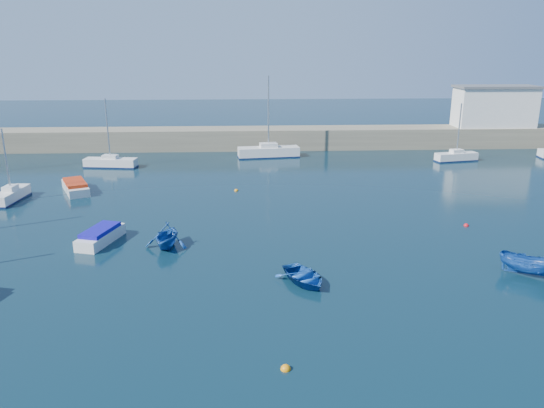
{
  "coord_description": "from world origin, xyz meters",
  "views": [
    {
      "loc": [
        -2.46,
        -22.32,
        13.03
      ],
      "look_at": [
        -0.61,
        15.42,
        1.6
      ],
      "focal_mm": 35.0,
      "sensor_mm": 36.0,
      "label": 1
    }
  ],
  "objects_px": {
    "harbor_office": "(494,107)",
    "sailboat_6": "(269,152)",
    "sailboat_5": "(111,162)",
    "dinghy_left": "(167,235)",
    "motorboat_2": "(75,187)",
    "sailboat_7": "(456,156)",
    "sailboat_3": "(11,195)",
    "dinghy_center": "(304,277)",
    "motorboat_1": "(101,236)",
    "dinghy_right": "(530,265)"
  },
  "relations": [
    {
      "from": "motorboat_2",
      "to": "harbor_office",
      "type": "bearing_deg",
      "value": -2.18
    },
    {
      "from": "sailboat_7",
      "to": "motorboat_1",
      "type": "distance_m",
      "value": 42.3
    },
    {
      "from": "sailboat_7",
      "to": "dinghy_left",
      "type": "xyz_separation_m",
      "value": [
        -29.69,
        -25.85,
        0.31
      ]
    },
    {
      "from": "sailboat_3",
      "to": "motorboat_2",
      "type": "bearing_deg",
      "value": 35.72
    },
    {
      "from": "harbor_office",
      "to": "sailboat_6",
      "type": "bearing_deg",
      "value": -169.11
    },
    {
      "from": "sailboat_5",
      "to": "sailboat_7",
      "type": "bearing_deg",
      "value": -80.53
    },
    {
      "from": "sailboat_5",
      "to": "motorboat_1",
      "type": "height_order",
      "value": "sailboat_5"
    },
    {
      "from": "sailboat_3",
      "to": "harbor_office",
      "type": "bearing_deg",
      "value": 28.37
    },
    {
      "from": "sailboat_7",
      "to": "motorboat_2",
      "type": "bearing_deg",
      "value": 94.52
    },
    {
      "from": "sailboat_3",
      "to": "dinghy_center",
      "type": "distance_m",
      "value": 29.35
    },
    {
      "from": "sailboat_5",
      "to": "dinghy_right",
      "type": "distance_m",
      "value": 43.54
    },
    {
      "from": "dinghy_left",
      "to": "sailboat_3",
      "type": "bearing_deg",
      "value": 151.02
    },
    {
      "from": "sailboat_3",
      "to": "motorboat_1",
      "type": "xyz_separation_m",
      "value": [
        10.32,
        -10.51,
        -0.06
      ]
    },
    {
      "from": "sailboat_7",
      "to": "motorboat_2",
      "type": "height_order",
      "value": "sailboat_7"
    },
    {
      "from": "motorboat_2",
      "to": "sailboat_5",
      "type": "bearing_deg",
      "value": 60.38
    },
    {
      "from": "motorboat_2",
      "to": "sailboat_3",
      "type": "bearing_deg",
      "value": -174.08
    },
    {
      "from": "sailboat_5",
      "to": "sailboat_7",
      "type": "relative_size",
      "value": 1.13
    },
    {
      "from": "sailboat_6",
      "to": "dinghy_center",
      "type": "bearing_deg",
      "value": 173.57
    },
    {
      "from": "sailboat_6",
      "to": "dinghy_center",
      "type": "xyz_separation_m",
      "value": [
        0.51,
        -35.11,
        -0.3
      ]
    },
    {
      "from": "sailboat_7",
      "to": "dinghy_left",
      "type": "bearing_deg",
      "value": 119.67
    },
    {
      "from": "motorboat_1",
      "to": "dinghy_center",
      "type": "bearing_deg",
      "value": -11.98
    },
    {
      "from": "dinghy_left",
      "to": "dinghy_right",
      "type": "distance_m",
      "value": 22.54
    },
    {
      "from": "harbor_office",
      "to": "sailboat_3",
      "type": "relative_size",
      "value": 1.59
    },
    {
      "from": "harbor_office",
      "to": "motorboat_1",
      "type": "height_order",
      "value": "harbor_office"
    },
    {
      "from": "sailboat_3",
      "to": "dinghy_left",
      "type": "relative_size",
      "value": 1.94
    },
    {
      "from": "sailboat_5",
      "to": "dinghy_left",
      "type": "bearing_deg",
      "value": -151.09
    },
    {
      "from": "motorboat_2",
      "to": "dinghy_left",
      "type": "relative_size",
      "value": 1.62
    },
    {
      "from": "sailboat_7",
      "to": "dinghy_left",
      "type": "relative_size",
      "value": 2.05
    },
    {
      "from": "sailboat_6",
      "to": "sailboat_7",
      "type": "bearing_deg",
      "value": -106.1
    },
    {
      "from": "sailboat_7",
      "to": "dinghy_center",
      "type": "distance_m",
      "value": 38.14
    },
    {
      "from": "harbor_office",
      "to": "dinghy_left",
      "type": "height_order",
      "value": "harbor_office"
    },
    {
      "from": "motorboat_2",
      "to": "dinghy_center",
      "type": "relative_size",
      "value": 1.5
    },
    {
      "from": "motorboat_1",
      "to": "dinghy_right",
      "type": "distance_m",
      "value": 27.33
    },
    {
      "from": "sailboat_5",
      "to": "sailboat_6",
      "type": "height_order",
      "value": "sailboat_6"
    },
    {
      "from": "sailboat_7",
      "to": "sailboat_5",
      "type": "bearing_deg",
      "value": 80.51
    },
    {
      "from": "sailboat_3",
      "to": "dinghy_left",
      "type": "xyz_separation_m",
      "value": [
        14.98,
        -11.65,
        0.31
      ]
    },
    {
      "from": "sailboat_3",
      "to": "sailboat_5",
      "type": "distance_m",
      "value": 13.98
    },
    {
      "from": "sailboat_3",
      "to": "sailboat_6",
      "type": "height_order",
      "value": "sailboat_6"
    },
    {
      "from": "sailboat_5",
      "to": "dinghy_center",
      "type": "xyz_separation_m",
      "value": [
        18.13,
        -30.46,
        -0.18
      ]
    },
    {
      "from": "sailboat_6",
      "to": "sailboat_7",
      "type": "xyz_separation_m",
      "value": [
        21.65,
        -3.37,
        -0.12
      ]
    },
    {
      "from": "motorboat_2",
      "to": "dinghy_left",
      "type": "distance_m",
      "value": 17.78
    },
    {
      "from": "dinghy_right",
      "to": "dinghy_center",
      "type": "bearing_deg",
      "value": 126.02
    },
    {
      "from": "sailboat_5",
      "to": "dinghy_left",
      "type": "height_order",
      "value": "sailboat_5"
    },
    {
      "from": "harbor_office",
      "to": "sailboat_7",
      "type": "height_order",
      "value": "harbor_office"
    },
    {
      "from": "motorboat_1",
      "to": "dinghy_right",
      "type": "height_order",
      "value": "dinghy_right"
    },
    {
      "from": "sailboat_5",
      "to": "dinghy_center",
      "type": "distance_m",
      "value": 35.45
    },
    {
      "from": "sailboat_6",
      "to": "motorboat_2",
      "type": "xyz_separation_m",
      "value": [
        -18.4,
        -14.77,
        -0.18
      ]
    },
    {
      "from": "dinghy_right",
      "to": "dinghy_left",
      "type": "bearing_deg",
      "value": 110.32
    },
    {
      "from": "sailboat_3",
      "to": "motorboat_1",
      "type": "bearing_deg",
      "value": -40.94
    },
    {
      "from": "sailboat_3",
      "to": "sailboat_7",
      "type": "relative_size",
      "value": 0.95
    }
  ]
}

